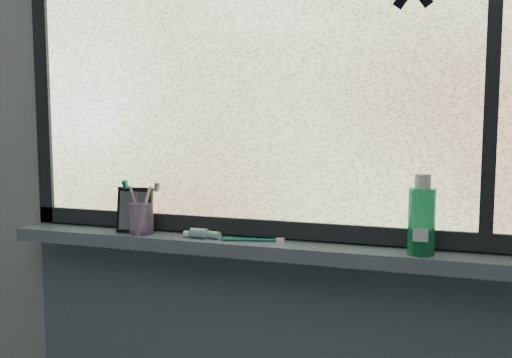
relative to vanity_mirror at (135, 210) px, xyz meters
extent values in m
cube|color=#9EA3A8|center=(0.41, 0.09, 0.16)|extent=(3.00, 0.01, 2.50)
cube|color=slate|center=(0.41, 0.01, -0.09)|extent=(1.62, 0.14, 0.04)
cube|color=silver|center=(0.41, 0.06, 0.44)|extent=(1.50, 0.01, 1.00)
cube|color=black|center=(0.41, 0.06, -0.04)|extent=(1.60, 0.03, 0.05)
cube|color=black|center=(-0.37, 0.06, 0.44)|extent=(0.05, 0.03, 1.10)
cube|color=black|center=(1.01, 0.06, 0.44)|extent=(0.03, 0.03, 1.00)
cube|color=black|center=(0.00, 0.00, 0.00)|extent=(0.12, 0.06, 0.14)
cylinder|color=#D1ACE4|center=(0.03, -0.01, -0.02)|extent=(0.08, 0.08, 0.10)
cylinder|color=#1B9058|center=(0.85, -0.01, 0.03)|extent=(0.08, 0.08, 0.17)
camera|label=1|loc=(0.91, -1.52, 0.28)|focal=40.00mm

